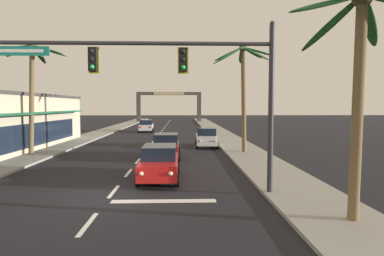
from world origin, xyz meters
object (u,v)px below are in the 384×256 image
(sedan_lead_at_stop_bar, at_px, (160,162))
(palm_left_second, at_px, (32,73))
(sedan_oncoming_far, at_px, (146,126))
(town_gateway_arch, at_px, (169,103))
(palm_right_nearest, at_px, (361,52))
(sedan_third_in_queue, at_px, (166,146))
(palm_right_second, at_px, (243,72))
(traffic_signal_mast, at_px, (185,74))
(sedan_parked_nearest_kerb, at_px, (206,137))

(sedan_lead_at_stop_bar, xyz_separation_m, palm_left_second, (-9.48, 7.57, 5.12))
(sedan_oncoming_far, bearing_deg, palm_left_second, -104.78)
(sedan_oncoming_far, height_order, palm_left_second, palm_left_second)
(sedan_lead_at_stop_bar, bearing_deg, sedan_oncoming_far, 97.53)
(town_gateway_arch, bearing_deg, palm_right_nearest, -82.64)
(sedan_oncoming_far, xyz_separation_m, town_gateway_arch, (2.03, 28.22, 3.50))
(palm_right_nearest, xyz_separation_m, town_gateway_arch, (-8.19, 63.47, -0.87))
(sedan_lead_at_stop_bar, xyz_separation_m, sedan_third_in_queue, (-0.00, 6.61, 0.00))
(palm_left_second, height_order, palm_right_second, palm_right_second)
(traffic_signal_mast, distance_m, sedan_lead_at_stop_bar, 5.12)
(traffic_signal_mast, distance_m, sedan_third_in_queue, 10.40)
(sedan_third_in_queue, height_order, palm_right_second, palm_right_second)
(sedan_oncoming_far, distance_m, palm_right_second, 23.18)
(sedan_third_in_queue, bearing_deg, town_gateway_arch, 92.04)
(sedan_parked_nearest_kerb, bearing_deg, palm_left_second, -158.76)
(palm_right_second, xyz_separation_m, town_gateway_arch, (-7.50, 48.67, -1.85))
(palm_left_second, bearing_deg, sedan_third_in_queue, -5.76)
(palm_right_nearest, bearing_deg, town_gateway_arch, 97.36)
(sedan_lead_at_stop_bar, bearing_deg, town_gateway_arch, 91.80)
(sedan_third_in_queue, height_order, town_gateway_arch, town_gateway_arch)
(palm_left_second, xyz_separation_m, town_gateway_arch, (7.68, 49.65, -1.62))
(palm_left_second, distance_m, palm_right_second, 15.22)
(sedan_parked_nearest_kerb, relative_size, palm_right_second, 0.54)
(sedan_parked_nearest_kerb, bearing_deg, traffic_signal_mast, -97.47)
(traffic_signal_mast, height_order, sedan_third_in_queue, traffic_signal_mast)
(sedan_parked_nearest_kerb, xyz_separation_m, palm_left_second, (-12.75, -4.96, 5.12))
(sedan_oncoming_far, height_order, sedan_parked_nearest_kerb, same)
(sedan_third_in_queue, bearing_deg, palm_right_nearest, -63.56)
(palm_left_second, height_order, town_gateway_arch, palm_left_second)
(traffic_signal_mast, height_order, town_gateway_arch, traffic_signal_mast)
(sedan_third_in_queue, distance_m, sedan_parked_nearest_kerb, 6.76)
(sedan_parked_nearest_kerb, bearing_deg, sedan_third_in_queue, -118.91)
(sedan_parked_nearest_kerb, distance_m, palm_right_second, 7.09)
(sedan_oncoming_far, bearing_deg, sedan_lead_at_stop_bar, -82.47)
(sedan_oncoming_far, height_order, town_gateway_arch, town_gateway_arch)
(sedan_third_in_queue, height_order, palm_right_nearest, palm_right_nearest)
(palm_right_nearest, height_order, town_gateway_arch, palm_right_nearest)
(sedan_oncoming_far, height_order, palm_right_nearest, palm_right_nearest)
(palm_left_second, xyz_separation_m, palm_right_second, (15.19, 0.98, 0.22))
(sedan_oncoming_far, relative_size, palm_right_second, 0.54)
(traffic_signal_mast, xyz_separation_m, sedan_third_in_queue, (-1.24, 9.51, -4.03))
(traffic_signal_mast, distance_m, sedan_oncoming_far, 32.55)
(sedan_parked_nearest_kerb, height_order, palm_left_second, palm_left_second)
(sedan_third_in_queue, height_order, sedan_parked_nearest_kerb, same)
(palm_right_nearest, relative_size, palm_right_second, 0.86)
(sedan_lead_at_stop_bar, height_order, palm_right_second, palm_right_second)
(palm_right_nearest, bearing_deg, sedan_third_in_queue, 116.44)
(traffic_signal_mast, xyz_separation_m, sedan_oncoming_far, (-5.08, 31.89, -4.03))
(town_gateway_arch, bearing_deg, sedan_oncoming_far, -94.12)
(palm_right_second, distance_m, town_gateway_arch, 49.28)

